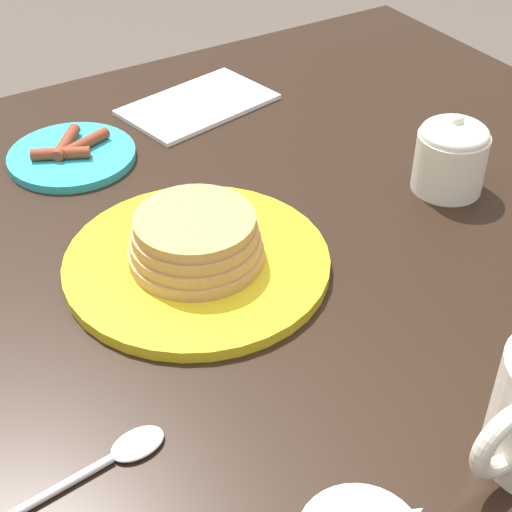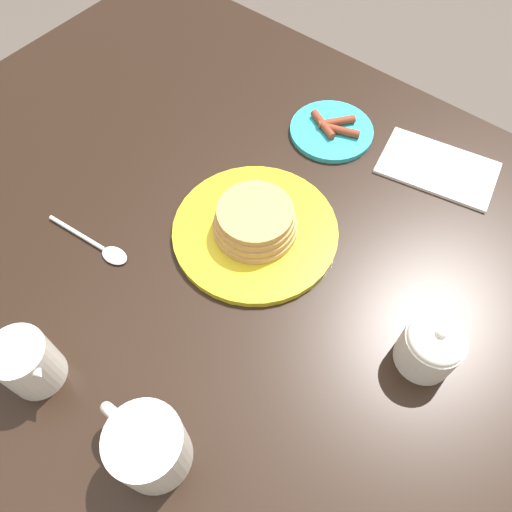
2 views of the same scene
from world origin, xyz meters
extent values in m
cube|color=black|center=(0.00, 0.00, 0.75)|extent=(1.28, 1.02, 0.03)
cube|color=black|center=(-0.58, -0.45, 0.37)|extent=(0.07, 0.07, 0.74)
cylinder|color=gold|center=(-0.03, -0.05, 0.78)|extent=(0.26, 0.26, 0.01)
cylinder|color=tan|center=(-0.03, -0.05, 0.79)|extent=(0.13, 0.13, 0.01)
cylinder|color=tan|center=(-0.03, -0.05, 0.80)|extent=(0.13, 0.13, 0.01)
cylinder|color=tan|center=(-0.03, -0.05, 0.81)|extent=(0.12, 0.12, 0.01)
cylinder|color=tan|center=(-0.03, -0.05, 0.82)|extent=(0.12, 0.12, 0.01)
cylinder|color=#2DADBC|center=(0.00, -0.30, 0.77)|extent=(0.15, 0.15, 0.01)
cylinder|color=brown|center=(-0.02, -0.30, 0.79)|extent=(0.07, 0.04, 0.01)
cylinder|color=brown|center=(0.01, -0.30, 0.79)|extent=(0.07, 0.04, 0.01)
cylinder|color=brown|center=(0.00, -0.32, 0.79)|extent=(0.05, 0.06, 0.01)
torus|color=silver|center=(-0.10, 0.29, 0.82)|extent=(0.07, 0.01, 0.07)
cylinder|color=silver|center=(-0.34, -0.03, 0.80)|extent=(0.08, 0.08, 0.07)
ellipsoid|color=silver|center=(-0.34, -0.03, 0.84)|extent=(0.07, 0.07, 0.03)
sphere|color=silver|center=(-0.34, -0.03, 0.85)|extent=(0.01, 0.01, 0.01)
cube|color=white|center=(-0.19, -0.35, 0.77)|extent=(0.21, 0.15, 0.01)
cylinder|color=silver|center=(0.19, 0.13, 0.77)|extent=(0.11, 0.02, 0.01)
ellipsoid|color=silver|center=(0.11, 0.12, 0.77)|extent=(0.05, 0.03, 0.01)
camera|label=1|loc=(0.23, 0.50, 1.25)|focal=55.00mm
camera|label=2|loc=(-0.31, 0.30, 1.42)|focal=35.00mm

